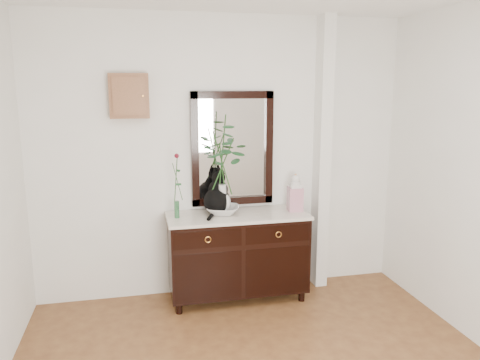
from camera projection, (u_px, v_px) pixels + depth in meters
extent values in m
cube|color=white|center=(222.00, 158.00, 4.53)|extent=(3.60, 0.04, 2.70)
cube|color=white|center=(322.00, 156.00, 4.66)|extent=(0.12, 0.20, 2.70)
cube|color=black|center=(238.00, 253.00, 4.49)|extent=(1.30, 0.50, 0.82)
cube|color=silver|center=(238.00, 216.00, 4.41)|extent=(1.33, 0.52, 0.03)
cube|color=black|center=(232.00, 149.00, 4.52)|extent=(0.80, 0.06, 1.10)
cube|color=white|center=(232.00, 149.00, 4.53)|extent=(0.66, 0.01, 0.96)
cube|color=brown|center=(129.00, 96.00, 4.19)|extent=(0.35, 0.10, 0.40)
imported|color=silver|center=(223.00, 210.00, 4.41)|extent=(0.38, 0.38, 0.08)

